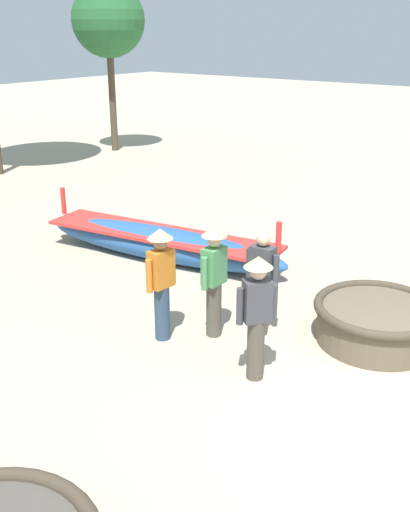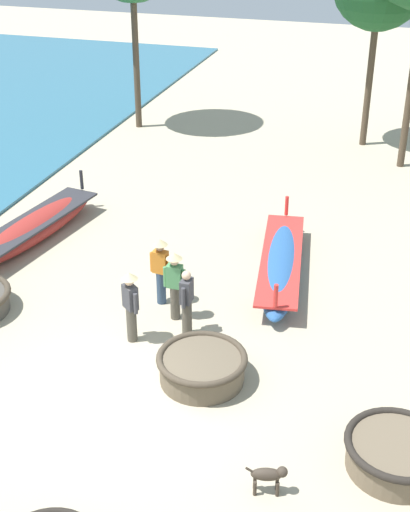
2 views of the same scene
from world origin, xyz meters
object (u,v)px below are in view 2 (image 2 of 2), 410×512
(long_boat_green_hull, at_px, (281,264))
(fisherman_with_hat, at_px, (187,301))
(coracle_tilted, at_px, (202,366))
(dog, at_px, (269,475))
(fisherman_standing_right, at_px, (175,281))
(fisherman_hauling, at_px, (130,302))
(coracle_weathered, at_px, (397,453))
(long_boat_red_hull, at_px, (35,227))
(fisherman_crouching, at_px, (161,267))

(long_boat_green_hull, bearing_deg, fisherman_with_hat, -114.51)
(coracle_tilted, distance_m, dog, 3.13)
(fisherman_standing_right, bearing_deg, fisherman_hauling, -118.91)
(coracle_weathered, bearing_deg, long_boat_red_hull, 149.41)
(dog, bearing_deg, fisherman_with_hat, 124.35)
(fisherman_crouching, relative_size, fisherman_standing_right, 1.00)
(coracle_weathered, bearing_deg, long_boat_green_hull, 118.35)
(coracle_tilted, distance_m, fisherman_with_hat, 1.73)
(coracle_weathered, height_order, long_boat_green_hull, long_boat_green_hull)
(coracle_weathered, relative_size, coracle_tilted, 0.99)
(coracle_tilted, bearing_deg, long_boat_green_hull, 82.02)
(long_boat_green_hull, height_order, long_boat_red_hull, long_boat_red_hull)
(coracle_tilted, relative_size, fisherman_with_hat, 1.16)
(coracle_tilted, distance_m, fisherman_standing_right, 2.41)
(long_boat_red_hull, distance_m, dog, 10.80)
(fisherman_crouching, height_order, dog, fisherman_crouching)
(long_boat_red_hull, bearing_deg, fisherman_hauling, -40.54)
(long_boat_green_hull, distance_m, fisherman_crouching, 3.25)
(coracle_weathered, distance_m, fisherman_crouching, 6.81)
(long_boat_red_hull, bearing_deg, fisherman_with_hat, -30.26)
(long_boat_red_hull, xyz_separation_m, fisherman_standing_right, (4.99, -2.66, 0.61))
(coracle_tilted, height_order, dog, coracle_tilted)
(dog, bearing_deg, fisherman_standing_right, 125.18)
(fisherman_hauling, bearing_deg, fisherman_standing_right, 61.09)
(long_boat_red_hull, relative_size, fisherman_crouching, 3.07)
(fisherman_with_hat, bearing_deg, long_boat_green_hull, 65.49)
(dog, bearing_deg, coracle_weathered, 30.97)
(coracle_weathered, bearing_deg, coracle_tilted, 160.93)
(coracle_tilted, xyz_separation_m, fisherman_standing_right, (-1.24, 1.97, 0.63))
(long_boat_green_hull, xyz_separation_m, fisherman_hauling, (-2.49, -3.72, 0.63))
(coracle_tilted, bearing_deg, dog, -52.60)
(coracle_weathered, height_order, long_boat_red_hull, long_boat_red_hull)
(fisherman_hauling, bearing_deg, dog, -41.89)
(fisherman_crouching, xyz_separation_m, fisherman_with_hat, (0.97, -1.05, -0.12))
(long_boat_green_hull, bearing_deg, coracle_weathered, -61.65)
(long_boat_red_hull, xyz_separation_m, fisherman_with_hat, (5.44, -3.17, 0.49))
(long_boat_green_hull, xyz_separation_m, fisherman_standing_right, (-1.88, -2.62, 0.63))
(fisherman_hauling, relative_size, fisherman_with_hat, 1.06)
(coracle_weathered, xyz_separation_m, long_boat_red_hull, (-10.06, 5.95, 0.02))
(fisherman_hauling, height_order, fisherman_with_hat, fisherman_hauling)
(coracle_weathered, relative_size, long_boat_red_hull, 0.35)
(fisherman_crouching, relative_size, fisherman_with_hat, 1.06)
(fisherman_hauling, height_order, dog, fisherman_hauling)
(long_boat_red_hull, bearing_deg, coracle_tilted, -36.58)
(long_boat_red_hull, height_order, fisherman_crouching, fisherman_crouching)
(long_boat_red_hull, bearing_deg, fisherman_standing_right, -28.02)
(coracle_tilted, distance_m, fisherman_crouching, 3.12)
(long_boat_green_hull, relative_size, dog, 7.87)
(coracle_weathered, bearing_deg, fisherman_crouching, 145.69)
(coracle_weathered, height_order, fisherman_crouching, fisherman_crouching)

